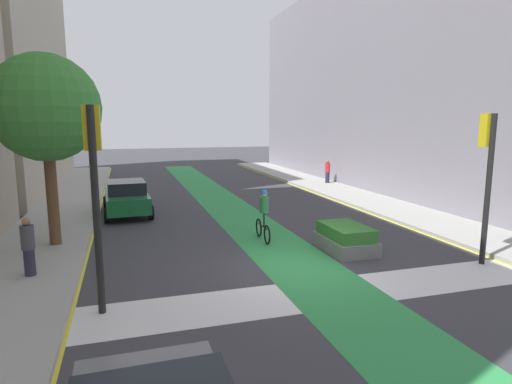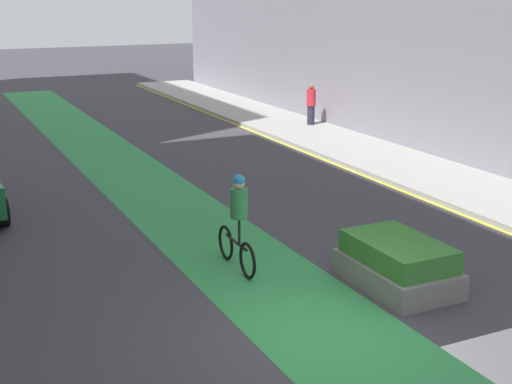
{
  "view_description": "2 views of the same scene",
  "coord_description": "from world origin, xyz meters",
  "px_view_note": "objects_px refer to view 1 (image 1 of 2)",
  "views": [
    {
      "loc": [
        -4.69,
        -11.05,
        4.16
      ],
      "look_at": [
        -0.29,
        3.26,
        1.72
      ],
      "focal_mm": 29.99,
      "sensor_mm": 36.0,
      "label": 1
    },
    {
      "loc": [
        -5.2,
        -8.39,
        5.01
      ],
      "look_at": [
        -0.02,
        2.36,
        1.64
      ],
      "focal_mm": 49.96,
      "sensor_mm": 36.0,
      "label": 2
    }
  ],
  "objects_px": {
    "traffic_signal_near_right": "(487,160)",
    "street_tree_near": "(45,109)",
    "pedestrian_sidewalk_left_a": "(28,246)",
    "traffic_signal_near_left": "(94,170)",
    "pedestrian_sidewalk_right_a": "(328,171)",
    "median_planter": "(346,239)",
    "cyclist_in_lane": "(263,214)",
    "car_green_left_far": "(127,197)"
  },
  "relations": [
    {
      "from": "traffic_signal_near_right",
      "to": "traffic_signal_near_left",
      "type": "distance_m",
      "value": 10.66
    },
    {
      "from": "cyclist_in_lane",
      "to": "traffic_signal_near_right",
      "type": "bearing_deg",
      "value": -37.24
    },
    {
      "from": "traffic_signal_near_right",
      "to": "cyclist_in_lane",
      "type": "distance_m",
      "value": 7.17
    },
    {
      "from": "street_tree_near",
      "to": "median_planter",
      "type": "relative_size",
      "value": 2.88
    },
    {
      "from": "cyclist_in_lane",
      "to": "pedestrian_sidewalk_right_a",
      "type": "bearing_deg",
      "value": 54.66
    },
    {
      "from": "pedestrian_sidewalk_right_a",
      "to": "pedestrian_sidewalk_left_a",
      "type": "height_order",
      "value": "pedestrian_sidewalk_left_a"
    },
    {
      "from": "pedestrian_sidewalk_left_a",
      "to": "street_tree_near",
      "type": "xyz_separation_m",
      "value": [
        0.2,
        3.05,
        3.65
      ]
    },
    {
      "from": "street_tree_near",
      "to": "median_planter",
      "type": "height_order",
      "value": "street_tree_near"
    },
    {
      "from": "traffic_signal_near_left",
      "to": "street_tree_near",
      "type": "relative_size",
      "value": 0.73
    },
    {
      "from": "car_green_left_far",
      "to": "cyclist_in_lane",
      "type": "distance_m",
      "value": 7.55
    },
    {
      "from": "traffic_signal_near_right",
      "to": "street_tree_near",
      "type": "xyz_separation_m",
      "value": [
        -12.37,
        5.35,
        1.5
      ]
    },
    {
      "from": "cyclist_in_lane",
      "to": "median_planter",
      "type": "bearing_deg",
      "value": -40.43
    },
    {
      "from": "pedestrian_sidewalk_left_a",
      "to": "cyclist_in_lane",
      "type": "bearing_deg",
      "value": 14.56
    },
    {
      "from": "pedestrian_sidewalk_left_a",
      "to": "car_green_left_far",
      "type": "bearing_deg",
      "value": 72.15
    },
    {
      "from": "traffic_signal_near_right",
      "to": "traffic_signal_near_left",
      "type": "xyz_separation_m",
      "value": [
        -10.66,
        -0.2,
        0.07
      ]
    },
    {
      "from": "cyclist_in_lane",
      "to": "pedestrian_sidewalk_right_a",
      "type": "distance_m",
      "value": 14.45
    },
    {
      "from": "pedestrian_sidewalk_right_a",
      "to": "median_planter",
      "type": "bearing_deg",
      "value": -114.19
    },
    {
      "from": "traffic_signal_near_right",
      "to": "street_tree_near",
      "type": "relative_size",
      "value": 0.71
    },
    {
      "from": "car_green_left_far",
      "to": "street_tree_near",
      "type": "height_order",
      "value": "street_tree_near"
    },
    {
      "from": "pedestrian_sidewalk_right_a",
      "to": "pedestrian_sidewalk_left_a",
      "type": "distance_m",
      "value": 20.62
    },
    {
      "from": "car_green_left_far",
      "to": "median_planter",
      "type": "xyz_separation_m",
      "value": [
        6.8,
        -7.89,
        -0.4
      ]
    },
    {
      "from": "traffic_signal_near_right",
      "to": "car_green_left_far",
      "type": "bearing_deg",
      "value": 134.69
    },
    {
      "from": "traffic_signal_near_left",
      "to": "pedestrian_sidewalk_left_a",
      "type": "relative_size",
      "value": 2.88
    },
    {
      "from": "cyclist_in_lane",
      "to": "street_tree_near",
      "type": "relative_size",
      "value": 0.3
    },
    {
      "from": "traffic_signal_near_right",
      "to": "pedestrian_sidewalk_right_a",
      "type": "bearing_deg",
      "value": 79.68
    },
    {
      "from": "pedestrian_sidewalk_right_a",
      "to": "car_green_left_far",
      "type": "bearing_deg",
      "value": -155.91
    },
    {
      "from": "traffic_signal_near_right",
      "to": "traffic_signal_near_left",
      "type": "bearing_deg",
      "value": -178.95
    },
    {
      "from": "pedestrian_sidewalk_right_a",
      "to": "median_planter",
      "type": "xyz_separation_m",
      "value": [
        -6.14,
        -13.67,
        -0.53
      ]
    },
    {
      "from": "cyclist_in_lane",
      "to": "pedestrian_sidewalk_left_a",
      "type": "height_order",
      "value": "cyclist_in_lane"
    },
    {
      "from": "cyclist_in_lane",
      "to": "median_planter",
      "type": "xyz_separation_m",
      "value": [
        2.22,
        -1.89,
        -0.57
      ]
    },
    {
      "from": "pedestrian_sidewalk_right_a",
      "to": "traffic_signal_near_left",
      "type": "bearing_deg",
      "value": -130.06
    },
    {
      "from": "car_green_left_far",
      "to": "street_tree_near",
      "type": "distance_m",
      "value": 6.54
    },
    {
      "from": "median_planter",
      "to": "traffic_signal_near_left",
      "type": "bearing_deg",
      "value": -161.7
    },
    {
      "from": "median_planter",
      "to": "traffic_signal_near_right",
      "type": "bearing_deg",
      "value": -34.89
    },
    {
      "from": "pedestrian_sidewalk_left_a",
      "to": "median_planter",
      "type": "xyz_separation_m",
      "value": [
        9.33,
        -0.04,
        -0.54
      ]
    },
    {
      "from": "traffic_signal_near_right",
      "to": "street_tree_near",
      "type": "distance_m",
      "value": 13.56
    },
    {
      "from": "median_planter",
      "to": "pedestrian_sidewalk_left_a",
      "type": "bearing_deg",
      "value": 179.75
    },
    {
      "from": "car_green_left_far",
      "to": "pedestrian_sidewalk_left_a",
      "type": "height_order",
      "value": "pedestrian_sidewalk_left_a"
    },
    {
      "from": "car_green_left_far",
      "to": "pedestrian_sidewalk_left_a",
      "type": "xyz_separation_m",
      "value": [
        -2.53,
        -7.85,
        0.14
      ]
    },
    {
      "from": "traffic_signal_near_left",
      "to": "pedestrian_sidewalk_left_a",
      "type": "height_order",
      "value": "traffic_signal_near_left"
    },
    {
      "from": "pedestrian_sidewalk_left_a",
      "to": "street_tree_near",
      "type": "bearing_deg",
      "value": 86.29
    },
    {
      "from": "traffic_signal_near_right",
      "to": "median_planter",
      "type": "height_order",
      "value": "traffic_signal_near_right"
    }
  ]
}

